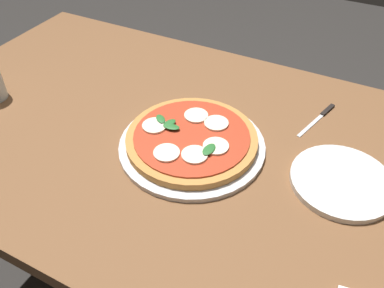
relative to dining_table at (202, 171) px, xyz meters
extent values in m
cube|color=brown|center=(0.00, 0.00, 0.07)|extent=(1.59, 0.86, 0.04)
cube|color=brown|center=(-0.72, 0.35, -0.30)|extent=(0.07, 0.07, 0.70)
cylinder|color=silver|center=(-0.02, -0.02, 0.10)|extent=(0.34, 0.34, 0.01)
cylinder|color=#C6843F|center=(-0.02, -0.02, 0.11)|extent=(0.30, 0.30, 0.02)
cylinder|color=#B7381E|center=(-0.02, -0.02, 0.13)|extent=(0.27, 0.27, 0.00)
cylinder|color=#F4EACC|center=(0.05, -0.03, 0.13)|extent=(0.06, 0.06, 0.00)
cylinder|color=#F4EACC|center=(0.02, 0.04, 0.13)|extent=(0.06, 0.06, 0.00)
cylinder|color=#F4EACC|center=(-0.04, 0.05, 0.13)|extent=(0.06, 0.06, 0.00)
cylinder|color=#F4EACC|center=(-0.11, -0.03, 0.13)|extent=(0.06, 0.06, 0.00)
cylinder|color=#F4EACC|center=(-0.04, -0.10, 0.13)|extent=(0.06, 0.06, 0.00)
cylinder|color=#F4EACC|center=(0.02, -0.08, 0.13)|extent=(0.06, 0.06, 0.00)
ellipsoid|color=#286B2D|center=(-0.08, -0.01, 0.13)|extent=(0.03, 0.04, 0.00)
ellipsoid|color=#286B2D|center=(0.04, -0.05, 0.13)|extent=(0.03, 0.04, 0.00)
ellipsoid|color=#286B2D|center=(-0.07, -0.02, 0.13)|extent=(0.04, 0.03, 0.00)
ellipsoid|color=#286B2D|center=(-0.11, -0.01, 0.13)|extent=(0.04, 0.04, 0.00)
cylinder|color=white|center=(0.32, 0.02, 0.10)|extent=(0.22, 0.22, 0.01)
cube|color=black|center=(0.23, 0.26, 0.10)|extent=(0.03, 0.06, 0.01)
cube|color=silver|center=(0.21, 0.18, 0.10)|extent=(0.04, 0.11, 0.00)
camera|label=1|loc=(0.30, -0.63, 0.72)|focal=37.05mm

